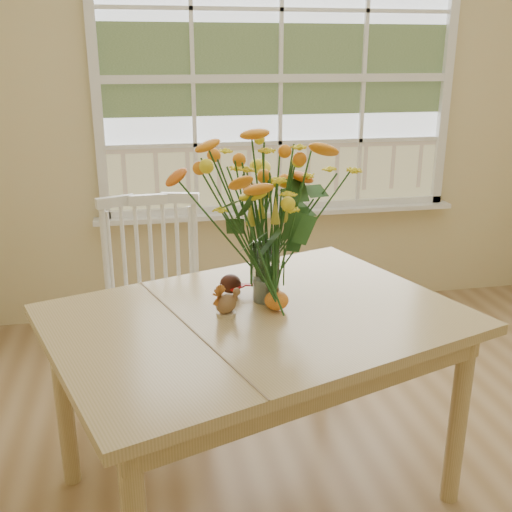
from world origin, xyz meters
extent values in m
cube|color=beige|center=(0.00, 2.25, 1.35)|extent=(4.00, 0.02, 2.70)
cube|color=silver|center=(0.00, 2.23, 1.55)|extent=(2.20, 0.00, 1.60)
cube|color=white|center=(0.00, 2.18, 0.69)|extent=(2.42, 0.12, 0.03)
cube|color=tan|center=(-0.51, 0.39, 0.76)|extent=(1.72, 1.46, 0.04)
cube|color=tan|center=(-0.51, 0.39, 0.69)|extent=(1.57, 1.31, 0.10)
cylinder|color=tan|center=(-1.26, 0.60, 0.37)|extent=(0.07, 0.07, 0.74)
cylinder|color=tan|center=(0.23, 0.19, 0.37)|extent=(0.07, 0.07, 0.74)
cylinder|color=tan|center=(-0.05, 1.01, 0.37)|extent=(0.07, 0.07, 0.74)
cube|color=white|center=(-0.86, 1.06, 0.49)|extent=(0.51, 0.49, 0.05)
cube|color=white|center=(-0.87, 1.24, 0.76)|extent=(0.48, 0.07, 0.54)
cylinder|color=white|center=(-1.04, 0.87, 0.24)|extent=(0.04, 0.04, 0.47)
cylinder|color=white|center=(-1.06, 1.22, 0.24)|extent=(0.04, 0.04, 0.47)
cylinder|color=white|center=(-0.67, 0.90, 0.24)|extent=(0.04, 0.04, 0.47)
cylinder|color=white|center=(-0.69, 1.25, 0.24)|extent=(0.04, 0.04, 0.47)
cylinder|color=white|center=(-0.45, 0.52, 0.90)|extent=(0.10, 0.10, 0.24)
ellipsoid|color=#CC5F18|center=(-0.44, 0.42, 0.82)|extent=(0.09, 0.09, 0.07)
cylinder|color=#CCB78C|center=(-0.63, 0.41, 0.79)|extent=(0.07, 0.07, 0.01)
ellipsoid|color=brown|center=(-0.63, 0.41, 0.83)|extent=(0.11, 0.11, 0.08)
ellipsoid|color=#38160F|center=(-0.58, 0.61, 0.82)|extent=(0.09, 0.09, 0.08)
camera|label=1|loc=(-0.91, -1.59, 1.69)|focal=42.00mm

